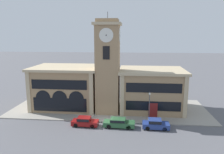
% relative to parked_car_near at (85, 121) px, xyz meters
% --- Properties ---
extents(ground_plane, '(300.00, 300.00, 0.00)m').
position_rel_parked_car_near_xyz_m(ground_plane, '(2.89, 1.54, -0.73)').
color(ground_plane, '#56565B').
extents(sidewalk_kerb, '(36.73, 13.81, 0.15)m').
position_rel_parked_car_near_xyz_m(sidewalk_kerb, '(2.89, 8.44, -0.65)').
color(sidewalk_kerb, gray).
rests_on(sidewalk_kerb, ground_plane).
extents(clock_tower, '(4.74, 4.74, 17.87)m').
position_rel_parked_car_near_xyz_m(clock_tower, '(2.90, 6.47, 7.66)').
color(clock_tower, '#9E7F5B').
rests_on(clock_tower, ground_plane).
extents(town_hall_left_wing, '(12.74, 9.59, 8.05)m').
position_rel_parked_car_near_xyz_m(town_hall_left_wing, '(-5.45, 8.87, 3.32)').
color(town_hall_left_wing, '#9E7F5B').
rests_on(town_hall_left_wing, ground_plane).
extents(town_hall_right_wing, '(12.01, 9.59, 7.76)m').
position_rel_parked_car_near_xyz_m(town_hall_right_wing, '(10.87, 8.87, 3.18)').
color(town_hall_right_wing, '#9E7F5B').
rests_on(town_hall_right_wing, ground_plane).
extents(parked_car_near, '(4.18, 1.88, 1.40)m').
position_rel_parked_car_near_xyz_m(parked_car_near, '(0.00, 0.00, 0.00)').
color(parked_car_near, maroon).
rests_on(parked_car_near, ground_plane).
extents(parked_car_mid, '(4.84, 1.94, 1.39)m').
position_rel_parked_car_near_xyz_m(parked_car_mid, '(5.31, 0.00, 0.00)').
color(parked_car_mid, '#285633').
rests_on(parked_car_mid, ground_plane).
extents(parked_car_far, '(4.06, 1.98, 1.48)m').
position_rel_parked_car_near_xyz_m(parked_car_far, '(10.88, -0.00, 0.04)').
color(parked_car_far, navy).
rests_on(parked_car_far, ground_plane).
extents(street_lamp, '(0.36, 0.36, 4.92)m').
position_rel_parked_car_near_xyz_m(street_lamp, '(10.03, 2.01, 2.72)').
color(street_lamp, '#4C4C51').
rests_on(street_lamp, sidewalk_kerb).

